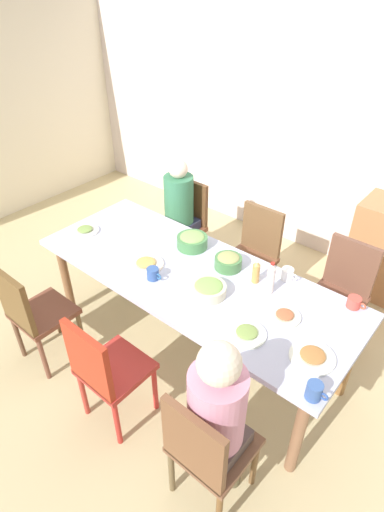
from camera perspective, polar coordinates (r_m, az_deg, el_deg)
The scene contains 25 objects.
ground_plane at distance 3.49m, azimuth 0.00°, elevation -12.36°, with size 7.54×7.54×0.00m, color tan.
wall_back at distance 4.27m, azimuth 18.32°, elevation 16.30°, with size 6.53×0.12×2.60m, color silver.
dining_table at distance 3.01m, azimuth 0.00°, elevation -3.46°, with size 2.41×0.93×0.77m.
chair_0 at distance 4.07m, azimuth -1.00°, elevation 4.86°, with size 0.40×0.40×0.90m.
person_0 at distance 3.92m, azimuth -1.92°, elevation 6.56°, with size 0.30×0.30×1.17m.
chair_1 at distance 3.67m, azimuth 8.51°, elevation 0.69°, with size 0.40×0.40×0.90m.
chair_2 at distance 2.39m, azimuth 1.88°, elevation -24.92°, with size 0.40×0.40×0.90m.
person_2 at distance 2.24m, azimuth 3.54°, elevation -20.58°, with size 0.30×0.30×1.21m.
chair_3 at distance 3.42m, azimuth 19.83°, elevation -4.31°, with size 0.40×0.40×0.90m.
chair_4 at distance 2.73m, azimuth -11.88°, elevation -14.92°, with size 0.40×0.40×0.90m.
chair_5 at distance 3.25m, azimuth -21.06°, elevation -7.12°, with size 0.40×0.40×0.90m.
plate_0 at distance 2.67m, azimuth 12.60°, elevation -8.02°, with size 0.20×0.20×0.04m.
plate_1 at distance 2.48m, azimuth 16.20°, elevation -13.09°, with size 0.26×0.26×0.04m.
plate_2 at distance 3.52m, azimuth -14.46°, elevation 3.44°, with size 0.22×0.22×0.04m.
plate_3 at distance 3.05m, azimuth -6.33°, elevation -1.05°, with size 0.26×0.26×0.04m.
plate_4 at distance 2.53m, azimuth 7.52°, elevation -10.47°, with size 0.24×0.24×0.04m.
bowl_0 at distance 2.76m, azimuth 2.30°, elevation -4.53°, with size 0.23×0.23×0.09m.
bowl_1 at distance 3.20m, azimuth 0.03°, elevation 2.11°, with size 0.24×0.24×0.11m.
bowl_2 at distance 3.00m, azimuth 5.00°, elevation -0.75°, with size 0.20×0.20×0.11m.
cup_0 at distance 2.86m, azimuth 21.38°, elevation -5.97°, with size 0.12×0.09×0.07m.
cup_1 at distance 2.90m, azimuth -5.36°, elevation -2.43°, with size 0.12×0.09×0.09m.
cup_2 at distance 2.28m, azimuth 16.45°, elevation -17.36°, with size 0.12×0.08×0.10m.
cup_3 at distance 2.96m, azimuth 12.99°, elevation -2.42°, with size 0.12×0.08×0.08m.
bottle_0 at distance 2.78m, azimuth 10.75°, elevation -3.04°, with size 0.05×0.05×0.24m.
bottle_1 at distance 2.87m, azimuth 8.78°, elevation -2.15°, with size 0.05×0.05×0.18m.
Camera 1 is at (1.51, -1.79, 2.58)m, focal length 29.14 mm.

